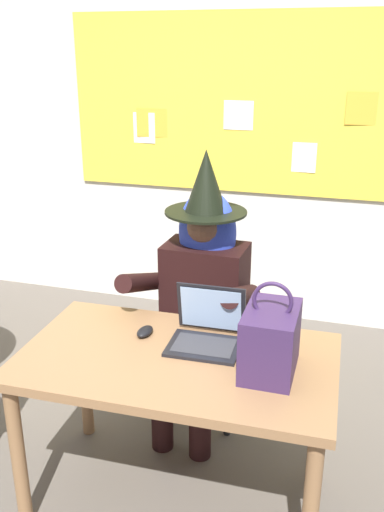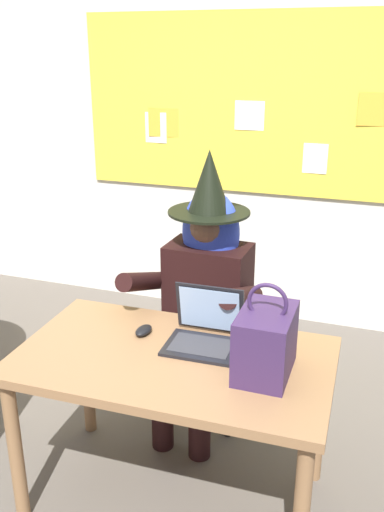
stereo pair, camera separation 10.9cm
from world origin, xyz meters
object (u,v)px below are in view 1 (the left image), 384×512
desk_main (177,376)px  handbag (270,340)px  laptop (207,331)px  chair_at_desk (207,322)px  person_costumed (202,282)px  computer_mouse (145,331)px

desk_main → handbag: (0.38, -0.00, 0.23)m
laptop → handbag: handbag is taller
laptop → handbag: bearing=-28.1°
desk_main → chair_at_desk: (-0.07, 0.73, -0.12)m
chair_at_desk → laptop: size_ratio=2.92×
desk_main → person_costumed: bearing=96.3°
person_costumed → computer_mouse: (-0.12, -0.48, -0.06)m
handbag → chair_at_desk: bearing=121.4°
laptop → handbag: (0.29, -0.14, 0.08)m
chair_at_desk → handbag: 0.93m
desk_main → person_costumed: (-0.07, 0.61, 0.17)m
computer_mouse → handbag: (0.57, -0.13, 0.12)m
person_costumed → computer_mouse: person_costumed is taller
chair_at_desk → laptop: laptop is taller
handbag → desk_main: bearing=180.0°
person_costumed → laptop: (0.16, -0.47, -0.02)m
desk_main → handbag: 0.44m
desk_main → person_costumed: 0.64m
computer_mouse → chair_at_desk: bearing=84.1°
person_costumed → laptop: person_costumed is taller
laptop → computer_mouse: 0.28m
chair_at_desk → person_costumed: bearing=-1.9°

